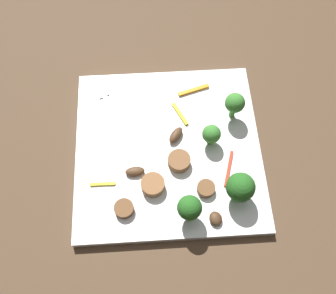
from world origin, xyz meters
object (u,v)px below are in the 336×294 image
(plate, at_px, (168,149))
(fork, at_px, (114,116))
(broccoli_floret_3, at_px, (211,134))
(broccoli_floret_2, at_px, (190,208))
(broccoli_floret_1, at_px, (235,103))
(mushroom_0, at_px, (176,135))
(pepper_strip_0, at_px, (229,168))
(sausage_slice_2, at_px, (179,161))
(pepper_strip_3, at_px, (193,90))
(broccoli_floret_0, at_px, (241,187))
(sausage_slice_0, at_px, (153,185))
(pepper_strip_1, at_px, (180,114))
(sausage_slice_3, at_px, (206,188))
(mushroom_1, at_px, (216,219))
(sausage_slice_1, at_px, (124,209))
(mushroom_2, at_px, (135,171))
(pepper_strip_2, at_px, (103,184))

(plate, relative_size, fork, 1.67)
(broccoli_floret_3, bearing_deg, broccoli_floret_2, 159.23)
(broccoli_floret_1, distance_m, mushroom_0, 0.10)
(fork, bearing_deg, pepper_strip_0, -144.22)
(sausage_slice_2, distance_m, pepper_strip_3, 0.13)
(broccoli_floret_3, height_order, pepper_strip_3, broccoli_floret_3)
(fork, distance_m, broccoli_floret_0, 0.23)
(broccoli_floret_2, bearing_deg, sausage_slice_0, 46.78)
(broccoli_floret_3, bearing_deg, pepper_strip_1, 39.53)
(sausage_slice_0, height_order, pepper_strip_0, sausage_slice_0)
(sausage_slice_3, distance_m, pepper_strip_1, 0.13)
(sausage_slice_2, xyz_separation_m, sausage_slice_3, (-0.04, -0.04, -0.00))
(broccoli_floret_1, relative_size, broccoli_floret_2, 1.01)
(broccoli_floret_0, bearing_deg, sausage_slice_0, 80.38)
(pepper_strip_3, bearing_deg, plate, 154.37)
(broccoli_floret_3, height_order, pepper_strip_1, broccoli_floret_3)
(sausage_slice_3, height_order, pepper_strip_0, sausage_slice_3)
(broccoli_floret_0, relative_size, mushroom_0, 1.78)
(broccoli_floret_3, xyz_separation_m, sausage_slice_3, (-0.08, 0.01, -0.02))
(fork, bearing_deg, pepper_strip_1, -115.26)
(sausage_slice_0, bearing_deg, mushroom_1, -122.46)
(sausage_slice_1, bearing_deg, sausage_slice_0, -52.57)
(broccoli_floret_3, height_order, mushroom_0, broccoli_floret_3)
(sausage_slice_0, height_order, sausage_slice_1, sausage_slice_0)
(sausage_slice_0, distance_m, mushroom_2, 0.03)
(sausage_slice_2, height_order, pepper_strip_2, sausage_slice_2)
(sausage_slice_2, bearing_deg, mushroom_2, 100.11)
(plate, xyz_separation_m, mushroom_0, (0.02, -0.01, 0.01))
(pepper_strip_0, distance_m, pepper_strip_1, 0.12)
(mushroom_1, xyz_separation_m, pepper_strip_2, (0.06, 0.16, -0.00))
(fork, height_order, broccoli_floret_2, broccoli_floret_2)
(broccoli_floret_2, height_order, broccoli_floret_3, broccoli_floret_2)
(mushroom_2, height_order, pepper_strip_3, mushroom_2)
(broccoli_floret_3, relative_size, mushroom_0, 1.30)
(sausage_slice_1, relative_size, sausage_slice_3, 1.06)
(plate, bearing_deg, pepper_strip_2, 119.01)
(fork, distance_m, pepper_strip_0, 0.20)
(broccoli_floret_0, distance_m, pepper_strip_3, 0.19)
(sausage_slice_2, bearing_deg, pepper_strip_3, -14.58)
(broccoli_floret_1, relative_size, sausage_slice_1, 1.88)
(mushroom_1, bearing_deg, plate, 26.91)
(sausage_slice_0, relative_size, mushroom_0, 1.12)
(sausage_slice_0, relative_size, pepper_strip_1, 0.78)
(broccoli_floret_2, bearing_deg, mushroom_0, 4.19)
(plate, relative_size, broccoli_floret_2, 5.46)
(sausage_slice_0, xyz_separation_m, sausage_slice_2, (0.04, -0.04, -0.00))
(broccoli_floret_3, bearing_deg, sausage_slice_2, 123.12)
(pepper_strip_3, bearing_deg, sausage_slice_2, 165.42)
(mushroom_2, bearing_deg, pepper_strip_3, -35.39)
(plate, height_order, fork, fork)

